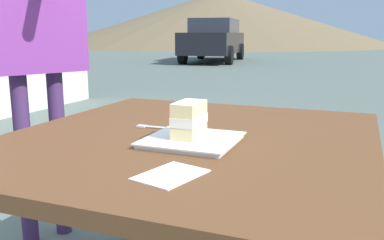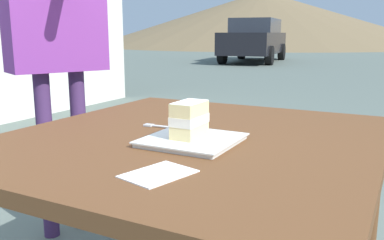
{
  "view_description": "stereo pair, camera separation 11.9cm",
  "coord_description": "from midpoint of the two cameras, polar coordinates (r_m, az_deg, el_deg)",
  "views": [
    {
      "loc": [
        1.17,
        0.47,
        0.99
      ],
      "look_at": [
        0.09,
        0.04,
        0.75
      ],
      "focal_mm": 39.29,
      "sensor_mm": 36.0,
      "label": 1
    },
    {
      "loc": [
        1.12,
        0.58,
        0.99
      ],
      "look_at": [
        0.09,
        0.04,
        0.75
      ],
      "focal_mm": 39.29,
      "sensor_mm": 36.0,
      "label": 2
    }
  ],
  "objects": [
    {
      "name": "patio_table",
      "position": [
        1.32,
        -2.84,
        -5.75
      ],
      "size": [
        1.18,
        1.09,
        0.68
      ],
      "color": "brown",
      "rests_on": "ground"
    },
    {
      "name": "dessert_plate",
      "position": [
        1.2,
        -2.83,
        -2.79
      ],
      "size": [
        0.25,
        0.25,
        0.02
      ],
      "color": "white",
      "rests_on": "patio_table"
    },
    {
      "name": "cake_slice",
      "position": [
        1.2,
        -3.25,
        0.04
      ],
      "size": [
        0.12,
        0.08,
        0.1
      ],
      "color": "#EAD18C",
      "rests_on": "dessert_plate"
    },
    {
      "name": "dessert_fork",
      "position": [
        1.39,
        -7.18,
        -1.04
      ],
      "size": [
        0.02,
        0.17,
        0.01
      ],
      "color": "silver",
      "rests_on": "patio_table"
    },
    {
      "name": "paper_napkin",
      "position": [
        0.94,
        -6.54,
        -7.46
      ],
      "size": [
        0.18,
        0.15,
        0.0
      ],
      "color": "white",
      "rests_on": "patio_table"
    },
    {
      "name": "diner_person",
      "position": [
        2.07,
        -22.5,
        13.25
      ],
      "size": [
        0.48,
        0.62,
        1.62
      ],
      "color": "#452855",
      "rests_on": "ground"
    },
    {
      "name": "parked_car_near",
      "position": [
        15.14,
        2.79,
        10.9
      ],
      "size": [
        4.54,
        2.22,
        1.49
      ],
      "color": "black",
      "rests_on": "ground"
    },
    {
      "name": "distant_hill",
      "position": [
        36.36,
        3.6,
        13.56
      ],
      "size": [
        27.95,
        27.95,
        4.36
      ],
      "color": "brown",
      "rests_on": "ground"
    }
  ]
}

